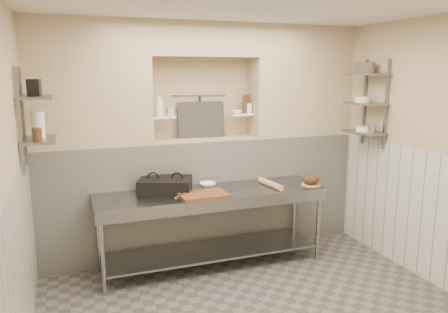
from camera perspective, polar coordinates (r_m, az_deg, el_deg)
name	(u,v)px	position (r m, az deg, el deg)	size (l,w,h in m)	color
wall_left	(2,191)	(3.47, -27.05, -4.03)	(0.10, 3.90, 2.80)	tan
wall_right	(446,154)	(5.01, 27.01, 0.28)	(0.10, 3.90, 2.80)	tan
wall_back	(198,137)	(5.64, -3.42, 2.54)	(4.00, 0.10, 2.80)	tan
backwall_lower	(204,195)	(5.55, -2.59, -4.99)	(4.00, 0.40, 1.40)	silver
alcove_sill	(204,139)	(5.40, -2.65, 2.28)	(1.30, 0.40, 0.02)	tan
backwall_pillar_left	(89,84)	(5.10, -17.26, 9.08)	(1.35, 0.40, 1.40)	tan
backwall_pillar_right	(300,82)	(5.87, 9.90, 9.60)	(1.35, 0.40, 1.40)	tan
backwall_header	(203,40)	(5.35, -2.77, 14.98)	(1.30, 0.40, 0.40)	tan
wainscot_left	(20,281)	(3.70, -25.12, -14.53)	(0.02, 3.90, 1.40)	silver
wainscot_right	(435,220)	(5.13, 25.86, -7.46)	(0.02, 3.90, 1.40)	silver
alcove_shelf_left	(163,117)	(5.23, -7.93, 5.11)	(0.28, 0.16, 0.03)	white
alcove_shelf_right	(241,114)	(5.53, 2.29, 5.52)	(0.28, 0.16, 0.03)	white
utensil_rail	(199,94)	(5.50, -3.24, 8.09)	(0.02, 0.02, 0.70)	gray
hanging_steel	(200,108)	(5.50, -3.16, 6.31)	(0.02, 0.02, 0.30)	black
splash_panel	(201,120)	(5.46, -2.99, 4.81)	(0.60, 0.02, 0.45)	#383330
shelf_rail_left_a	(23,117)	(4.63, -24.79, 4.69)	(0.03, 0.03, 0.95)	slate
shelf_rail_left_b	(19,122)	(4.23, -25.20, 4.15)	(0.03, 0.03, 0.95)	slate
wall_shelf_left_lower	(39,140)	(4.44, -23.04, 1.99)	(0.30, 0.50, 0.03)	slate
wall_shelf_left_upper	(35,97)	(4.40, -23.44, 7.14)	(0.30, 0.50, 0.03)	slate
shelf_rail_right_a	(365,102)	(5.83, 17.88, 6.76)	(0.03, 0.03, 1.05)	slate
shelf_rail_right_b	(386,104)	(5.52, 20.43, 6.39)	(0.03, 0.03, 1.05)	slate
wall_shelf_right_lower	(364,132)	(5.62, 17.83, 3.04)	(0.30, 0.50, 0.03)	slate
wall_shelf_right_mid	(366,104)	(5.59, 18.04, 6.59)	(0.30, 0.50, 0.03)	slate
wall_shelf_right_upper	(368,74)	(5.57, 18.26, 10.18)	(0.30, 0.50, 0.03)	slate
prep_table	(212,213)	(5.03, -1.60, -7.39)	(2.60, 0.70, 0.90)	gray
panini_press	(165,185)	(4.95, -7.68, -3.72)	(0.68, 0.59, 0.16)	black
cutting_board	(203,195)	(4.71, -2.77, -5.09)	(0.51, 0.35, 0.05)	brown
knife_blade	(195,191)	(4.81, -3.77, -4.45)	(0.28, 0.03, 0.01)	gray
tongs	(181,195)	(4.63, -5.66, -4.97)	(0.03, 0.03, 0.28)	gray
mixing_bowl	(208,184)	(5.15, -2.14, -3.67)	(0.19, 0.19, 0.05)	white
rolling_pin	(270,184)	(5.16, 6.07, -3.56)	(0.07, 0.07, 0.45)	tan
bread_board	(311,184)	(5.32, 11.24, -3.59)	(0.23, 0.23, 0.01)	tan
bread_loaf	(311,179)	(5.30, 11.27, -2.90)	(0.20, 0.20, 0.12)	#4C2D19
bottle_soap	(159,105)	(5.19, -8.44, 6.70)	(0.11, 0.11, 0.27)	white
jar_alcove	(171,111)	(5.27, -6.99, 5.92)	(0.07, 0.07, 0.11)	tan
bowl_alcove	(236,112)	(5.50, 1.62, 5.84)	(0.14, 0.14, 0.04)	white
condiment_a	(247,104)	(5.58, 3.02, 6.90)	(0.06, 0.06, 0.24)	#472916
condiment_b	(245,104)	(5.54, 2.71, 6.84)	(0.06, 0.06, 0.23)	#472916
condiment_c	(249,108)	(5.55, 3.33, 6.30)	(0.07, 0.07, 0.12)	white
jug_left	(38,125)	(4.50, -23.13, 3.85)	(0.12, 0.12, 0.25)	white
jar_left	(37,134)	(4.28, -23.21, 2.67)	(0.08, 0.08, 0.12)	#472916
box_left_upper	(34,88)	(4.35, -23.56, 8.26)	(0.11, 0.11, 0.15)	black
bowl_right	(364,129)	(5.62, 17.82, 3.47)	(0.20, 0.20, 0.06)	white
canister_right	(372,129)	(5.51, 18.74, 3.44)	(0.09, 0.09, 0.09)	gray
bowl_right_mid	(362,99)	(5.64, 17.64, 7.12)	(0.18, 0.18, 0.07)	white
basket_right	(365,68)	(5.62, 17.92, 10.97)	(0.16, 0.20, 0.13)	gray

